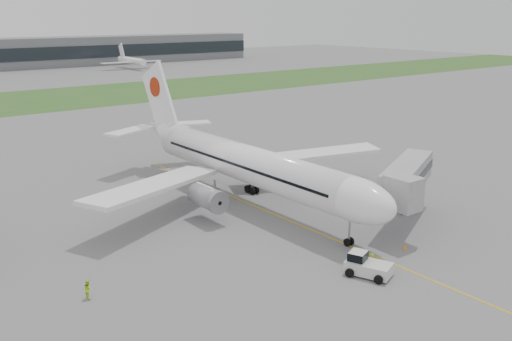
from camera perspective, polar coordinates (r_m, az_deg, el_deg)
ground at (r=75.41m, az=0.89°, el=-4.01°), size 600.00×600.00×0.00m
apron_markings at (r=71.82m, az=3.40°, el=-5.05°), size 70.00×70.00×0.04m
grass_strip at (r=182.68m, az=-23.58°, el=6.25°), size 600.00×50.00×0.02m
airliner at (r=77.45m, az=-1.35°, el=0.89°), size 48.13×53.95×17.88m
pushback_tug at (r=58.26m, az=10.92°, el=-9.25°), size 4.19×5.00×2.25m
jet_bridge at (r=71.70m, az=14.78°, el=-0.80°), size 15.74×10.96×7.67m
safety_cone_left at (r=61.01m, az=13.35°, el=-9.04°), size 0.37×0.37×0.50m
safety_cone_right at (r=65.30m, az=14.66°, el=-7.41°), size 0.43×0.43×0.59m
ground_crew_near at (r=59.59m, az=11.45°, el=-8.87°), size 0.76×0.69×1.75m
ground_crew_far at (r=55.03m, az=-16.43°, el=-11.31°), size 0.81×0.98×1.82m
distant_aircraft_right at (r=278.38m, az=-12.29°, el=9.90°), size 30.11×26.82×11.14m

